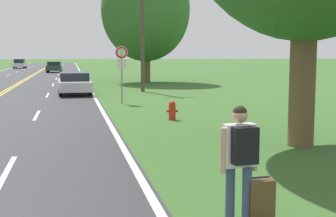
% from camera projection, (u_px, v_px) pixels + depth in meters
% --- Properties ---
extents(hitchhiker_person, '(0.57, 0.42, 1.68)m').
position_uv_depth(hitchhiker_person, '(240.00, 152.00, 6.54)').
color(hitchhiker_person, '#38476B').
rests_on(hitchhiker_person, ground).
extents(suitcase, '(0.41, 0.23, 0.66)m').
position_uv_depth(suitcase, '(260.00, 201.00, 6.67)').
color(suitcase, brown).
rests_on(suitcase, ground).
extents(fire_hydrant, '(0.42, 0.26, 0.70)m').
position_uv_depth(fire_hydrant, '(172.00, 110.00, 16.95)').
color(fire_hydrant, red).
rests_on(fire_hydrant, ground).
extents(traffic_sign, '(0.60, 0.10, 2.75)m').
position_uv_depth(traffic_sign, '(122.00, 60.00, 22.35)').
color(traffic_sign, gray).
rests_on(traffic_sign, ground).
extents(utility_pole_midground, '(1.80, 0.24, 7.46)m').
position_uv_depth(utility_pole_midground, '(142.00, 29.00, 29.04)').
color(utility_pole_midground, brown).
rests_on(utility_pole_midground, ground).
extents(tree_far_back, '(7.25, 7.25, 10.09)m').
position_uv_depth(tree_far_back, '(146.00, 10.00, 38.17)').
color(tree_far_back, brown).
rests_on(tree_far_back, ground).
extents(car_silver_sedan_approaching, '(2.02, 4.95, 1.28)m').
position_uv_depth(car_silver_sedan_approaching, '(74.00, 83.00, 27.71)').
color(car_silver_sedan_approaching, black).
rests_on(car_silver_sedan_approaching, ground).
extents(car_dark_green_sedan_mid_near, '(1.97, 3.97, 1.38)m').
position_uv_depth(car_dark_green_sedan_mid_near, '(54.00, 67.00, 59.25)').
color(car_dark_green_sedan_mid_near, black).
rests_on(car_dark_green_sedan_mid_near, ground).
extents(car_white_sedan_mid_far, '(1.80, 4.63, 1.49)m').
position_uv_depth(car_white_sedan_mid_far, '(20.00, 64.00, 76.10)').
color(car_white_sedan_mid_far, black).
rests_on(car_white_sedan_mid_far, ground).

